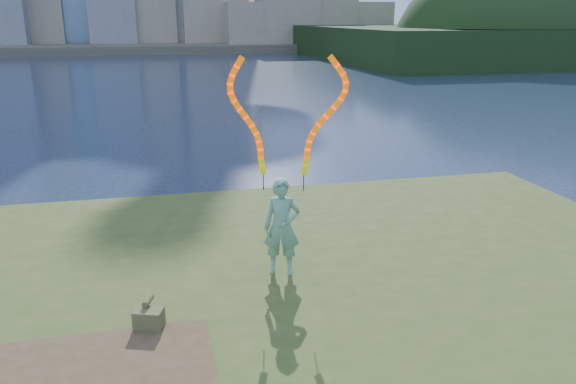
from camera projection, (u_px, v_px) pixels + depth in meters
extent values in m
plane|color=#18243C|center=(232.00, 309.00, 10.45)|extent=(320.00, 320.00, 0.00)
cube|color=#384819|center=(255.00, 383.00, 8.08)|extent=(20.00, 18.00, 0.30)
cube|color=#384819|center=(251.00, 357.00, 8.28)|extent=(17.00, 15.00, 0.30)
cube|color=#384819|center=(249.00, 335.00, 8.39)|extent=(14.00, 12.00, 0.30)
cube|color=#4F4939|center=(160.00, 44.00, 98.57)|extent=(320.00, 40.00, 1.20)
cube|color=black|center=(569.00, 41.00, 77.54)|extent=(70.00, 42.00, 4.00)
imported|color=#1C7648|center=(282.00, 227.00, 9.84)|extent=(0.73, 0.58, 1.75)
cylinder|color=black|center=(263.00, 182.00, 9.74)|extent=(0.02, 0.02, 0.30)
cylinder|color=black|center=(304.00, 183.00, 9.70)|extent=(0.02, 0.02, 0.30)
cube|color=#414425|center=(149.00, 319.00, 8.25)|extent=(0.48, 0.40, 0.29)
cylinder|color=#414425|center=(148.00, 301.00, 8.38)|extent=(0.18, 0.29, 0.10)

